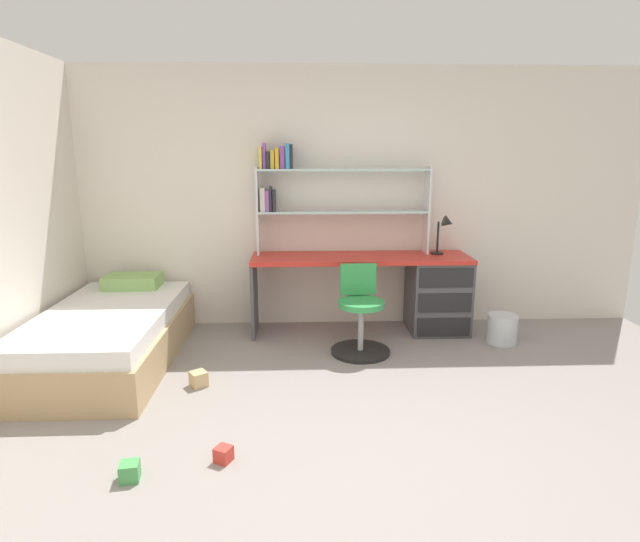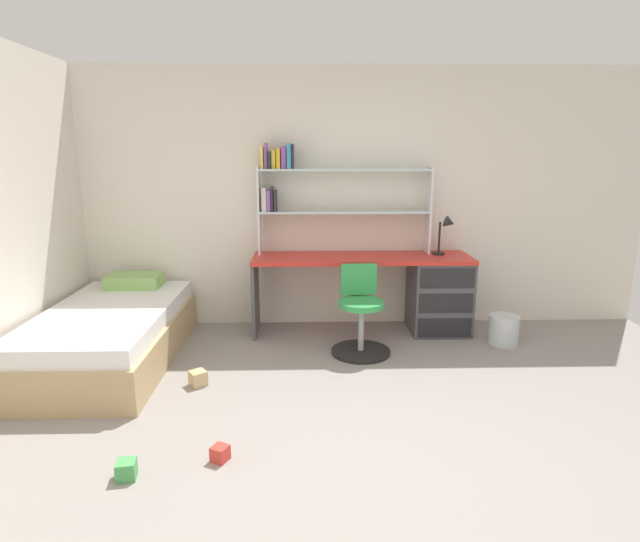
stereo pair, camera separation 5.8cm
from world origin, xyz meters
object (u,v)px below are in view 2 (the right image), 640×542
desk (419,289)px  toy_block_green_1 (126,470)px  desk_lamp (447,229)px  swivel_chair (361,320)px  toy_block_natural_2 (198,378)px  waste_bin (504,330)px  toy_block_red_0 (220,453)px  bed_platform (111,334)px  bookshelf_hutch (318,188)px

desk → toy_block_green_1: (-2.08, -2.30, -0.37)m
desk_lamp → swivel_chair: desk_lamp is taller
desk → swivel_chair: 0.83m
toy_block_natural_2 → desk_lamp: bearing=28.9°
desk_lamp → toy_block_natural_2: size_ratio=3.38×
waste_bin → toy_block_red_0: (-2.31, -1.78, -0.09)m
bed_platform → toy_block_green_1: size_ratio=18.92×
toy_block_natural_2 → bookshelf_hutch: bearing=54.4°
swivel_chair → toy_block_green_1: size_ratio=7.54×
swivel_chair → bookshelf_hutch: bearing=117.2°
desk → desk_lamp: 0.64m
waste_bin → toy_block_green_1: (-2.79, -1.93, -0.08)m
toy_block_red_0 → waste_bin: bearing=37.6°
bookshelf_hutch → waste_bin: (1.69, -0.52, -1.26)m
swivel_chair → toy_block_red_0: swivel_chair is taller
toy_block_green_1 → waste_bin: bearing=34.6°
desk_lamp → toy_block_red_0: (-1.85, -2.19, -0.97)m
desk → toy_block_natural_2: 2.28m
desk → waste_bin: 0.86m
toy_block_red_0 → toy_block_green_1: toy_block_green_1 is taller
waste_bin → bed_platform: bearing=-175.0°
swivel_chair → toy_block_natural_2: size_ratio=6.77×
swivel_chair → desk_lamp: bearing=33.0°
toy_block_natural_2 → bed_platform: bearing=149.1°
toy_block_red_0 → toy_block_natural_2: 1.04m
desk → desk_lamp: (0.25, 0.04, 0.59)m
desk → bed_platform: bearing=-166.2°
toy_block_red_0 → desk_lamp: bearing=49.8°
desk → toy_block_natural_2: desk is taller
bookshelf_hutch → desk_lamp: (1.23, -0.12, -0.38)m
bookshelf_hutch → toy_block_natural_2: bookshelf_hutch is taller
toy_block_green_1 → bookshelf_hutch: bearing=65.8°
bookshelf_hutch → swivel_chair: (0.35, -0.69, -1.09)m
bed_platform → toy_block_natural_2: bed_platform is taller
waste_bin → toy_block_red_0: bearing=-142.4°
bed_platform → bookshelf_hutch: bearing=25.1°
toy_block_red_0 → bookshelf_hutch: bearing=74.9°
waste_bin → bookshelf_hutch: bearing=162.8°
toy_block_red_0 → toy_block_natural_2: (-0.33, 0.98, 0.01)m
waste_bin → swivel_chair: bearing=-173.1°
bed_platform → toy_block_red_0: 1.88m
toy_block_green_1 → toy_block_natural_2: (0.16, 1.13, 0.01)m
bookshelf_hutch → desk_lamp: size_ratio=4.33×
bookshelf_hutch → toy_block_green_1: bearing=-114.2°
desk_lamp → toy_block_green_1: 3.44m
bed_platform → desk: bearing=13.8°
toy_block_red_0 → swivel_chair: bearing=58.9°
swivel_chair → desk: bearing=40.5°
desk_lamp → toy_block_natural_2: 2.66m
swivel_chair → waste_bin: 1.36m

